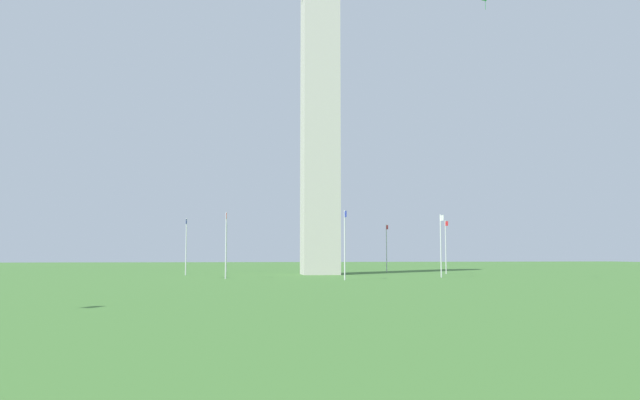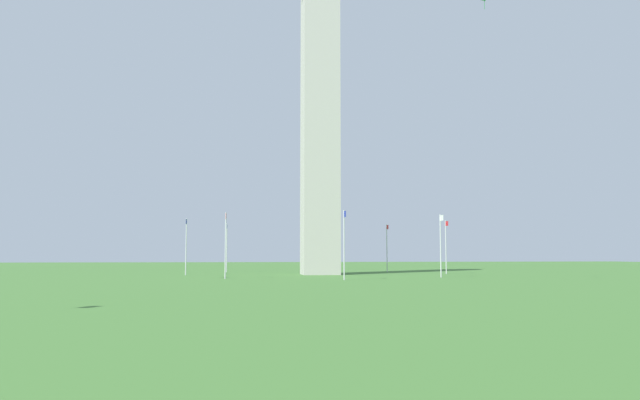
# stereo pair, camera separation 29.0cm
# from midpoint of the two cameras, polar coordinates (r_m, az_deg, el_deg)

# --- Properties ---
(ground_plane) EXTENTS (260.00, 260.00, 0.00)m
(ground_plane) POSITION_cam_midpoint_polar(r_m,az_deg,el_deg) (82.15, -0.10, -6.94)
(ground_plane) COLOR #3D6B2D
(obelisk_monument) EXTENTS (4.83, 4.83, 43.88)m
(obelisk_monument) POSITION_cam_midpoint_polar(r_m,az_deg,el_deg) (84.33, -0.10, 8.13)
(obelisk_monument) COLOR #B7B2A8
(obelisk_monument) RESTS_ON ground
(flagpole_n) EXTENTS (1.12, 0.14, 7.35)m
(flagpole_n) POSITION_cam_midpoint_polar(r_m,az_deg,el_deg) (64.76, 2.19, -3.86)
(flagpole_n) COLOR silver
(flagpole_n) RESTS_ON ground
(flagpole_ne) EXTENTS (1.12, 0.14, 7.35)m
(flagpole_ne) POSITION_cam_midpoint_polar(r_m,az_deg,el_deg) (72.98, 11.06, -3.90)
(flagpole_ne) COLOR silver
(flagpole_ne) RESTS_ON ground
(flagpole_e) EXTENTS (1.12, 0.14, 7.35)m
(flagpole_e) POSITION_cam_midpoint_polar(r_m,az_deg,el_deg) (86.39, 11.52, -4.06)
(flagpole_e) COLOR silver
(flagpole_e) RESTS_ON ground
(flagpole_se) EXTENTS (1.12, 0.14, 7.35)m
(flagpole_se) POSITION_cam_midpoint_polar(r_m,az_deg,el_deg) (96.71, 6.12, -4.22)
(flagpole_se) COLOR silver
(flagpole_se) RESTS_ON ground
(flagpole_s) EXTENTS (1.12, 0.14, 7.35)m
(flagpole_s) POSITION_cam_midpoint_polar(r_m,az_deg,el_deg) (99.44, -1.58, -4.27)
(flagpole_s) COLOR silver
(flagpole_s) RESTS_ON ground
(flagpole_sw) EXTENTS (1.12, 0.14, 7.35)m
(flagpole_sw) POSITION_cam_midpoint_polar(r_m,az_deg,el_deg) (93.57, -8.78, -4.17)
(flagpole_sw) COLOR silver
(flagpole_sw) RESTS_ON ground
(flagpole_w) EXTENTS (1.12, 0.14, 7.35)m
(flagpole_w) POSITION_cam_midpoint_polar(r_m,az_deg,el_deg) (81.35, -12.44, -3.98)
(flagpole_w) COLOR silver
(flagpole_w) RESTS_ON ground
(flagpole_nw) EXTENTS (1.12, 0.14, 7.35)m
(flagpole_nw) POSITION_cam_midpoint_polar(r_m,az_deg,el_deg) (68.76, -8.85, -3.87)
(flagpole_nw) COLOR silver
(flagpole_nw) RESTS_ON ground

